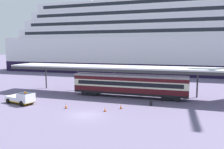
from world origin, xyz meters
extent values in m
plane|color=slate|center=(0.00, 0.00, 0.00)|extent=(400.00, 400.00, 0.00)
cube|color=black|center=(16.75, 56.67, 1.87)|extent=(139.25, 25.46, 3.73)
cube|color=silver|center=(16.75, 56.67, 8.09)|extent=(139.25, 25.46, 8.71)
cube|color=silver|center=(16.75, 56.67, 13.98)|extent=(128.11, 23.42, 3.07)
cube|color=black|center=(16.75, 45.01, 14.13)|extent=(122.54, 0.12, 1.11)
cube|color=silver|center=(16.75, 56.67, 17.05)|extent=(122.99, 22.49, 3.07)
cube|color=black|center=(16.75, 45.47, 17.20)|extent=(117.64, 0.12, 1.11)
cube|color=silver|center=(16.75, 56.67, 20.12)|extent=(117.86, 21.55, 3.07)
cube|color=black|center=(16.75, 45.94, 20.27)|extent=(112.74, 0.12, 1.11)
cube|color=silver|center=(16.75, 56.67, 23.19)|extent=(112.74, 20.61, 3.07)
cylinder|color=silver|center=(-22.24, 56.67, 26.12)|extent=(1.00, 1.00, 2.78)
cube|color=silver|center=(2.97, 13.11, 5.40)|extent=(46.98, 6.40, 0.25)
cube|color=#323232|center=(2.97, 10.01, 5.02)|extent=(46.98, 0.20, 0.50)
cylinder|color=#323232|center=(-16.60, 15.91, 2.64)|extent=(0.28, 0.28, 5.27)
cylinder|color=#323232|center=(-8.77, 15.91, 2.64)|extent=(0.28, 0.28, 5.27)
cylinder|color=#323232|center=(-0.94, 15.91, 2.64)|extent=(0.28, 0.28, 5.27)
cylinder|color=#323232|center=(6.88, 15.91, 2.64)|extent=(0.28, 0.28, 5.27)
cylinder|color=#323232|center=(14.71, 15.91, 2.64)|extent=(0.28, 0.28, 5.27)
cube|color=black|center=(2.97, 12.61, 0.85)|extent=(20.56, 2.80, 0.40)
cube|color=#470F14|center=(2.97, 12.61, 1.50)|extent=(20.56, 2.80, 0.90)
cube|color=beige|center=(2.97, 12.61, 2.55)|extent=(20.56, 2.80, 1.20)
cube|color=black|center=(2.97, 11.24, 2.60)|extent=(18.91, 0.08, 0.72)
cube|color=#470F14|center=(2.97, 12.61, 3.45)|extent=(20.56, 2.80, 0.60)
cube|color=#A3A3A3|center=(2.97, 12.61, 3.93)|extent=(20.56, 2.69, 0.36)
cube|color=black|center=(-4.43, 12.61, 0.45)|extent=(3.20, 2.35, 0.50)
cylinder|color=black|center=(-5.33, 11.44, 0.42)|extent=(0.84, 0.12, 0.84)
cylinder|color=black|center=(-3.53, 11.44, 0.42)|extent=(0.84, 0.12, 0.84)
cube|color=black|center=(10.37, 12.61, 0.45)|extent=(3.20, 2.35, 0.50)
cylinder|color=black|center=(9.47, 11.44, 0.42)|extent=(0.84, 0.12, 0.84)
cylinder|color=black|center=(11.27, 11.44, 0.42)|extent=(0.84, 0.12, 0.84)
cube|color=white|center=(-12.72, 2.69, 0.58)|extent=(5.53, 3.21, 0.36)
cube|color=#F2B20C|center=(-12.72, 2.69, 0.45)|extent=(5.54, 3.23, 0.12)
cube|color=white|center=(-11.31, 2.33, 1.31)|extent=(2.69, 2.42, 1.10)
cube|color=#19232D|center=(-11.31, 2.33, 1.66)|extent=(2.47, 2.29, 0.44)
cube|color=orange|center=(-11.31, 2.33, 1.94)|extent=(0.59, 0.33, 0.16)
cube|color=white|center=(-13.73, 2.94, 0.94)|extent=(3.29, 2.58, 0.36)
cylinder|color=black|center=(-10.86, 3.25, 0.40)|extent=(0.84, 0.44, 0.80)
cylinder|color=black|center=(-11.35, 1.31, 0.40)|extent=(0.84, 0.44, 0.80)
cylinder|color=black|center=(-14.09, 4.06, 0.40)|extent=(0.84, 0.44, 0.80)
cylinder|color=black|center=(-14.58, 2.12, 0.40)|extent=(0.84, 0.44, 0.80)
cube|color=black|center=(3.63, 4.51, 0.02)|extent=(0.36, 0.36, 0.04)
cone|color=#EA590F|center=(3.63, 4.51, 0.39)|extent=(0.30, 0.30, 0.70)
cylinder|color=white|center=(3.63, 4.51, 0.42)|extent=(0.17, 0.17, 0.10)
cube|color=black|center=(-4.19, 2.25, 0.02)|extent=(0.36, 0.36, 0.04)
cone|color=#EA590F|center=(-4.19, 2.25, 0.40)|extent=(0.30, 0.30, 0.71)
cylinder|color=white|center=(-4.19, 2.25, 0.43)|extent=(0.17, 0.17, 0.10)
cube|color=black|center=(1.85, 2.45, 0.02)|extent=(0.36, 0.36, 0.04)
cone|color=#EA590F|center=(1.85, 2.45, 0.34)|extent=(0.30, 0.30, 0.60)
cylinder|color=white|center=(1.85, 2.45, 0.37)|extent=(0.17, 0.17, 0.08)
cylinder|color=black|center=(7.57, 7.82, 0.35)|extent=(0.44, 0.44, 0.70)
sphere|color=black|center=(7.57, 7.82, 0.72)|extent=(0.48, 0.48, 0.48)
camera|label=1|loc=(12.17, -26.98, 9.01)|focal=36.40mm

